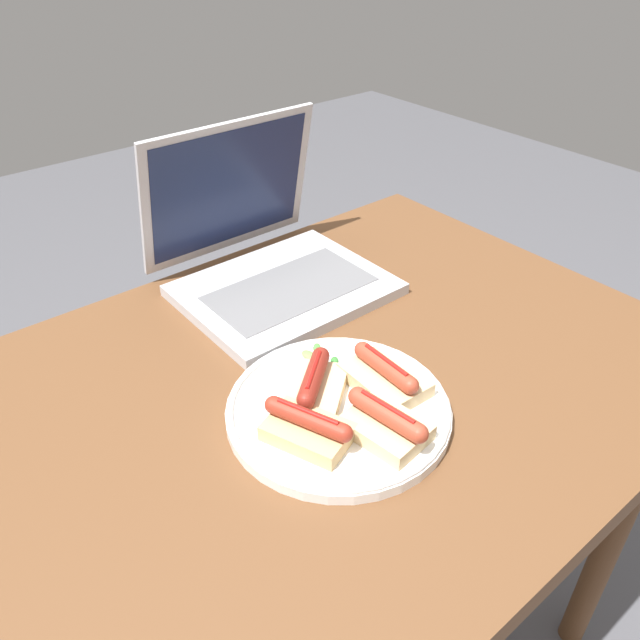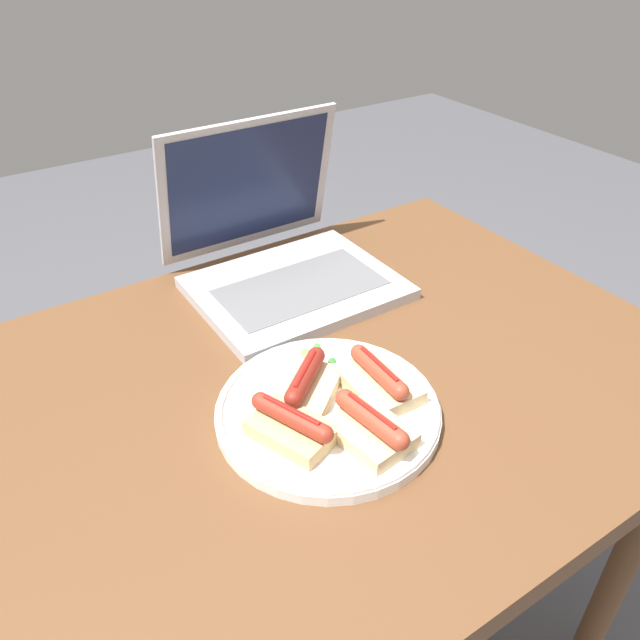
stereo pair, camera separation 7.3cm
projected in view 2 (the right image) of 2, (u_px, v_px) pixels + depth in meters
desk at (283, 436)px, 0.84m from camera, size 1.12×0.72×0.72m
laptop at (282, 257)px, 0.99m from camera, size 0.31×0.29×0.24m
plate at (328, 410)px, 0.75m from camera, size 0.27×0.27×0.02m
sausage_toast_left at (305, 384)px, 0.76m from camera, size 0.12×0.11×0.04m
sausage_toast_middle at (371, 428)px, 0.70m from camera, size 0.08×0.11×0.05m
sausage_toast_right at (292, 426)px, 0.70m from camera, size 0.09×0.11×0.04m
sausage_toast_extra at (378, 380)px, 0.77m from camera, size 0.08×0.11×0.04m
salad_pile at (324, 362)px, 0.82m from camera, size 0.05×0.08×0.01m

